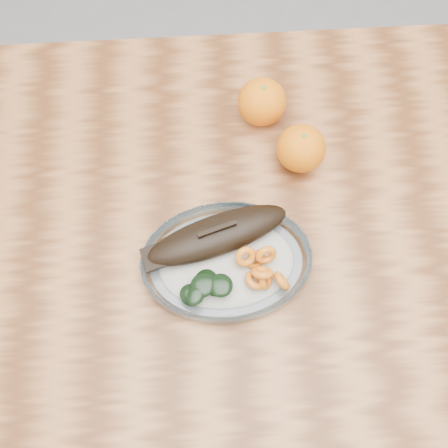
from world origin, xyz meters
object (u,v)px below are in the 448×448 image
object	(u,v)px
orange_left	(262,102)
orange_right	(301,148)
plated_meal	(226,260)
dining_table	(291,253)

from	to	relation	value
orange_left	orange_right	xyz separation A→B (m)	(0.06, -0.09, -0.00)
orange_left	orange_right	bearing A→B (deg)	-58.82
orange_left	orange_right	distance (m)	0.11
plated_meal	orange_left	xyz separation A→B (m)	(0.08, 0.27, 0.02)
dining_table	plated_meal	world-z (taller)	plated_meal
orange_right	dining_table	bearing A→B (deg)	-96.46
plated_meal	orange_right	world-z (taller)	orange_right
orange_left	orange_right	size ratio (longest dim) A/B	1.03
dining_table	orange_left	xyz separation A→B (m)	(-0.04, 0.22, 0.14)
plated_meal	dining_table	bearing A→B (deg)	19.53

